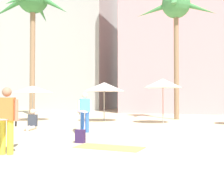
{
  "coord_description": "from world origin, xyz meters",
  "views": [
    {
      "loc": [
        2.17,
        -4.8,
        1.45
      ],
      "look_at": [
        -0.94,
        6.58,
        1.77
      ],
      "focal_mm": 47.1,
      "sensor_mm": 36.0,
      "label": 1
    }
  ],
  "objects_px": {
    "beach_towel": "(109,147)",
    "person_near_right": "(84,111)",
    "cafe_umbrella_2": "(104,87)",
    "person_mid_center": "(4,118)",
    "person_mid_right": "(31,122)",
    "palm_tree_far_left": "(32,4)",
    "cafe_umbrella_1": "(163,83)",
    "backpack": "(80,137)",
    "cafe_umbrella_3": "(33,89)",
    "palm_tree_left": "(176,10)"
  },
  "relations": [
    {
      "from": "beach_towel",
      "to": "person_near_right",
      "type": "relative_size",
      "value": 0.76
    },
    {
      "from": "beach_towel",
      "to": "backpack",
      "type": "xyz_separation_m",
      "value": [
        -1.13,
        0.6,
        0.19
      ]
    },
    {
      "from": "person_mid_center",
      "to": "person_mid_right",
      "type": "distance_m",
      "value": 6.11
    },
    {
      "from": "palm_tree_left",
      "to": "beach_towel",
      "type": "bearing_deg",
      "value": -96.39
    },
    {
      "from": "cafe_umbrella_1",
      "to": "person_near_right",
      "type": "relative_size",
      "value": 0.97
    },
    {
      "from": "palm_tree_far_left",
      "to": "cafe_umbrella_1",
      "type": "height_order",
      "value": "palm_tree_far_left"
    },
    {
      "from": "palm_tree_far_left",
      "to": "palm_tree_left",
      "type": "distance_m",
      "value": 12.53
    },
    {
      "from": "person_near_right",
      "to": "person_mid_right",
      "type": "distance_m",
      "value": 2.94
    },
    {
      "from": "person_near_right",
      "to": "cafe_umbrella_2",
      "type": "bearing_deg",
      "value": 156.59
    },
    {
      "from": "person_mid_center",
      "to": "person_near_right",
      "type": "bearing_deg",
      "value": 163.77
    },
    {
      "from": "cafe_umbrella_3",
      "to": "beach_towel",
      "type": "relative_size",
      "value": 1.29
    },
    {
      "from": "palm_tree_far_left",
      "to": "cafe_umbrella_2",
      "type": "height_order",
      "value": "palm_tree_far_left"
    },
    {
      "from": "cafe_umbrella_1",
      "to": "person_mid_right",
      "type": "height_order",
      "value": "cafe_umbrella_1"
    },
    {
      "from": "palm_tree_far_left",
      "to": "backpack",
      "type": "distance_m",
      "value": 18.95
    },
    {
      "from": "palm_tree_far_left",
      "to": "person_mid_center",
      "type": "relative_size",
      "value": 3.74
    },
    {
      "from": "palm_tree_far_left",
      "to": "person_mid_right",
      "type": "distance_m",
      "value": 15.02
    },
    {
      "from": "backpack",
      "to": "cafe_umbrella_3",
      "type": "bearing_deg",
      "value": 39.76
    },
    {
      "from": "cafe_umbrella_3",
      "to": "person_mid_right",
      "type": "relative_size",
      "value": 2.53
    },
    {
      "from": "cafe_umbrella_3",
      "to": "person_mid_right",
      "type": "xyz_separation_m",
      "value": [
        2.55,
        -4.46,
        -1.64
      ]
    },
    {
      "from": "palm_tree_left",
      "to": "backpack",
      "type": "relative_size",
      "value": 20.54
    },
    {
      "from": "cafe_umbrella_1",
      "to": "cafe_umbrella_3",
      "type": "height_order",
      "value": "cafe_umbrella_1"
    },
    {
      "from": "person_mid_center",
      "to": "person_mid_right",
      "type": "xyz_separation_m",
      "value": [
        -2.52,
        5.53,
        -0.61
      ]
    },
    {
      "from": "person_mid_right",
      "to": "backpack",
      "type": "bearing_deg",
      "value": 40.53
    },
    {
      "from": "backpack",
      "to": "person_mid_right",
      "type": "bearing_deg",
      "value": 49.75
    },
    {
      "from": "person_near_right",
      "to": "person_mid_right",
      "type": "relative_size",
      "value": 2.59
    },
    {
      "from": "palm_tree_left",
      "to": "backpack",
      "type": "distance_m",
      "value": 13.36
    },
    {
      "from": "person_mid_right",
      "to": "cafe_umbrella_3",
      "type": "bearing_deg",
      "value": -158.79
    },
    {
      "from": "cafe_umbrella_2",
      "to": "cafe_umbrella_3",
      "type": "bearing_deg",
      "value": -172.03
    },
    {
      "from": "cafe_umbrella_3",
      "to": "person_near_right",
      "type": "xyz_separation_m",
      "value": [
        5.36,
        -5.14,
        -1.06
      ]
    },
    {
      "from": "backpack",
      "to": "person_mid_right",
      "type": "height_order",
      "value": "person_mid_right"
    },
    {
      "from": "beach_towel",
      "to": "person_mid_right",
      "type": "relative_size",
      "value": 1.96
    },
    {
      "from": "palm_tree_left",
      "to": "beach_towel",
      "type": "relative_size",
      "value": 4.44
    },
    {
      "from": "cafe_umbrella_2",
      "to": "person_mid_center",
      "type": "relative_size",
      "value": 0.83
    },
    {
      "from": "person_mid_right",
      "to": "cafe_umbrella_1",
      "type": "bearing_deg",
      "value": 121.13
    },
    {
      "from": "palm_tree_far_left",
      "to": "cafe_umbrella_3",
      "type": "relative_size",
      "value": 4.51
    },
    {
      "from": "beach_towel",
      "to": "person_mid_center",
      "type": "distance_m",
      "value": 3.01
    },
    {
      "from": "palm_tree_far_left",
      "to": "person_near_right",
      "type": "relative_size",
      "value": 4.41
    },
    {
      "from": "palm_tree_left",
      "to": "person_near_right",
      "type": "distance_m",
      "value": 11.2
    },
    {
      "from": "cafe_umbrella_2",
      "to": "cafe_umbrella_3",
      "type": "distance_m",
      "value": 4.53
    },
    {
      "from": "palm_tree_far_left",
      "to": "palm_tree_left",
      "type": "xyz_separation_m",
      "value": [
        12.12,
        -2.32,
        -2.2
      ]
    },
    {
      "from": "cafe_umbrella_2",
      "to": "person_mid_center",
      "type": "distance_m",
      "value": 10.7
    },
    {
      "from": "backpack",
      "to": "person_near_right",
      "type": "bearing_deg",
      "value": 19.15
    },
    {
      "from": "cafe_umbrella_3",
      "to": "cafe_umbrella_1",
      "type": "bearing_deg",
      "value": 0.8
    },
    {
      "from": "cafe_umbrella_2",
      "to": "backpack",
      "type": "distance_m",
      "value": 8.61
    },
    {
      "from": "cafe_umbrella_2",
      "to": "backpack",
      "type": "bearing_deg",
      "value": -78.34
    },
    {
      "from": "palm_tree_left",
      "to": "cafe_umbrella_2",
      "type": "distance_m",
      "value": 7.21
    },
    {
      "from": "palm_tree_left",
      "to": "person_near_right",
      "type": "height_order",
      "value": "palm_tree_left"
    },
    {
      "from": "cafe_umbrella_1",
      "to": "person_mid_center",
      "type": "distance_m",
      "value": 10.62
    },
    {
      "from": "palm_tree_left",
      "to": "person_near_right",
      "type": "bearing_deg",
      "value": -110.75
    },
    {
      "from": "palm_tree_far_left",
      "to": "beach_towel",
      "type": "xyz_separation_m",
      "value": [
        10.81,
        -14.0,
        -9.46
      ]
    }
  ]
}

